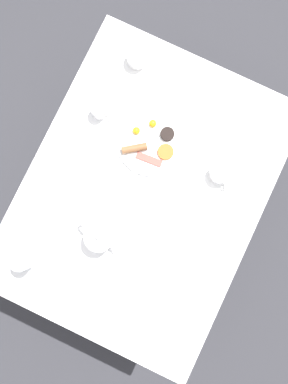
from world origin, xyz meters
TOP-DOWN VIEW (x-y plane):
  - ground_plane at (0.00, 0.00)m, footprint 8.00×8.00m
  - table at (0.00, 0.00)m, footprint 0.90×1.19m
  - breakfast_plate at (-0.06, 0.19)m, footprint 0.27×0.27m
  - teapot_near at (-0.08, -0.23)m, footprint 0.19×0.11m
  - teacup_with_saucer_left at (0.23, 0.19)m, footprint 0.16×0.16m
  - teacup_with_saucer_right at (-0.25, 0.47)m, footprint 0.16×0.16m
  - water_glass_tall at (-0.29, -0.42)m, footprint 0.07×0.07m
  - creamer_jug at (-0.29, 0.21)m, footprint 0.09×0.06m
  - napkin_folded at (0.09, 0.45)m, footprint 0.17×0.20m
  - fork_by_plate at (0.15, -0.18)m, footprint 0.16×0.06m
  - knife_by_plate at (0.31, 0.40)m, footprint 0.17×0.11m

SIDE VIEW (x-z plane):
  - ground_plane at x=0.00m, z-range 0.00..0.00m
  - table at x=0.00m, z-range 0.30..1.04m
  - fork_by_plate at x=0.15m, z-range 0.74..0.74m
  - knife_by_plate at x=0.31m, z-range 0.74..0.74m
  - napkin_folded at x=0.09m, z-range 0.74..0.75m
  - breakfast_plate at x=-0.06m, z-range 0.73..0.77m
  - teacup_with_saucer_right at x=-0.25m, z-range 0.73..0.79m
  - teacup_with_saucer_left at x=0.23m, z-range 0.74..0.80m
  - creamer_jug at x=-0.29m, z-range 0.74..0.81m
  - teapot_near at x=-0.08m, z-range 0.73..0.85m
  - water_glass_tall at x=-0.29m, z-range 0.74..0.86m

